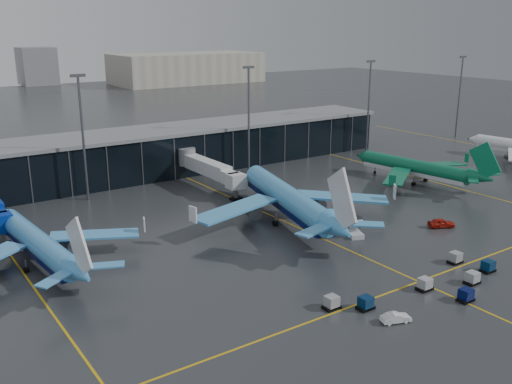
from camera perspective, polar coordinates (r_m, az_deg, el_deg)
ground at (r=87.19m, az=4.06°, el=-7.06°), size 600.00×600.00×0.00m
terminal_pier at (r=137.15m, az=-12.29°, el=3.69°), size 142.00×17.00×10.70m
flood_masts at (r=126.83m, az=-8.31°, el=6.75°), size 203.00×0.50×25.50m
distant_hangars at (r=348.04m, az=-18.16°, el=11.30°), size 260.00×71.00×22.00m
taxi_lines at (r=100.71m, az=4.75°, el=-3.79°), size 220.00×120.00×0.02m
airliner_arkefly at (r=90.43m, az=-21.18°, el=-3.48°), size 34.96×39.05×11.25m
airliner_klm_near at (r=103.31m, az=3.12°, el=0.81°), size 49.90×53.86×13.92m
airliner_aer_lingus at (r=134.23m, az=15.58°, el=3.26°), size 36.40×40.20×11.16m
baggage_carts at (r=83.52m, az=18.50°, el=-8.44°), size 35.24×10.68×1.70m
mobile_airstair at (r=98.42m, az=9.88°, el=-4.00°), size 3.30×3.81×3.45m
service_van_red at (r=106.58m, az=18.06°, el=-2.97°), size 5.10×3.89×1.62m
service_van_white at (r=72.48m, az=13.81°, el=-12.10°), size 3.98×2.49×1.24m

